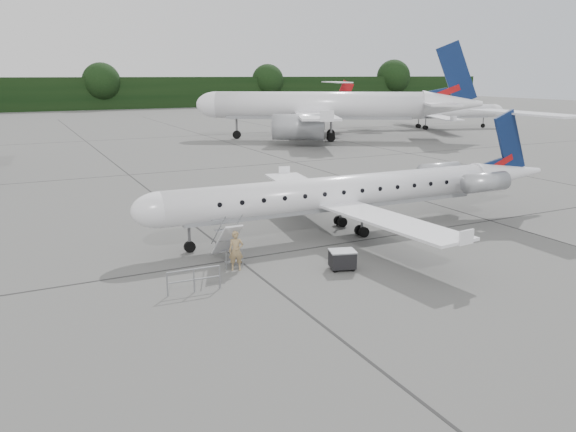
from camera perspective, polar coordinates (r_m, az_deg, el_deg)
name	(u,v)px	position (r m, az deg, el deg)	size (l,w,h in m)	color
ground	(384,262)	(27.33, 9.76, -4.60)	(320.00, 320.00, 0.00)	#626260
treeline	(72,94)	(151.60, -21.11, 11.51)	(260.00, 4.00, 8.00)	black
main_regional_jet	(338,176)	(31.15, 5.11, 4.04)	(25.29, 18.21, 6.48)	white
airstair	(227,241)	(26.84, -6.26, -2.54)	(0.85, 2.36, 2.03)	white
passenger	(236,251)	(25.67, -5.30, -3.53)	(0.67, 0.44, 1.84)	#967B52
safety_railing	(194,281)	(23.44, -9.53, -6.51)	(2.20, 0.08, 1.00)	gray
baggage_cart	(342,259)	(25.86, 5.54, -4.41)	(1.12, 0.91, 0.97)	black
bg_narrowbody	(318,92)	(77.56, 3.11, 12.49)	(35.71, 25.71, 12.82)	white
bg_regional_right	(429,105)	(95.98, 14.15, 10.90)	(29.43, 21.19, 7.72)	white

